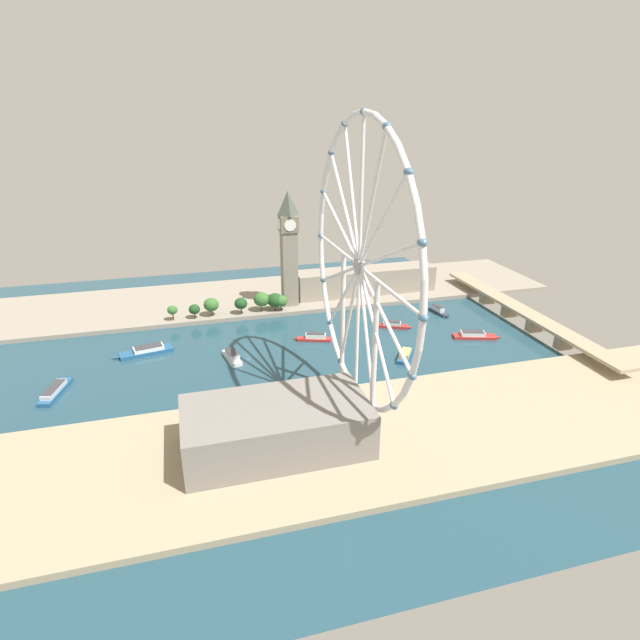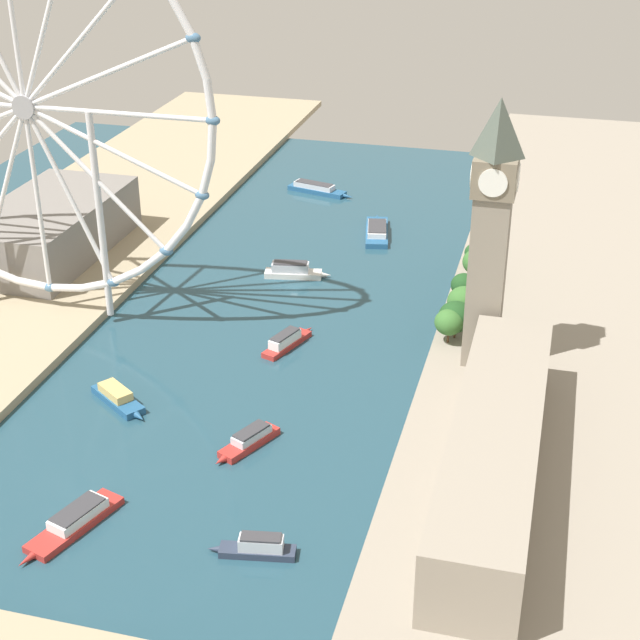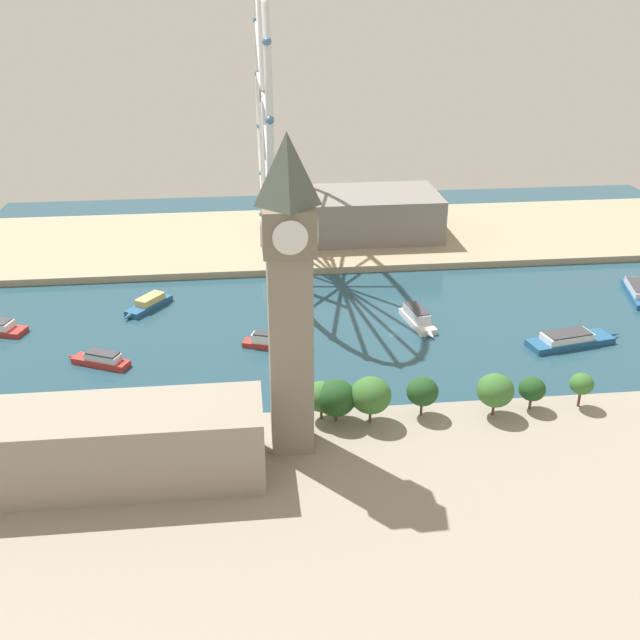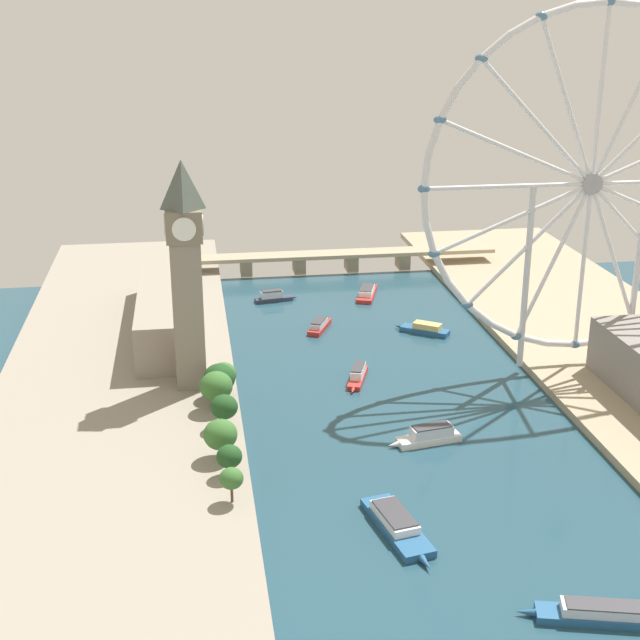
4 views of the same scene
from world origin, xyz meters
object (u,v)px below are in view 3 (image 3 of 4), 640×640
(ferris_wheel, at_px, (263,94))
(tour_boat_1, at_px, (273,342))
(clock_tower, at_px, (290,296))
(tour_boat_3, at_px, (570,339))
(tour_boat_4, at_px, (418,318))
(tour_boat_6, at_px, (100,360))
(tour_boat_0, at_px, (149,304))
(parliament_block, at_px, (35,450))
(tour_boat_2, at_px, (637,292))
(riverside_hall, at_px, (356,214))

(ferris_wheel, bearing_deg, tour_boat_1, 178.72)
(tour_boat_1, bearing_deg, clock_tower, -68.80)
(tour_boat_3, height_order, tour_boat_4, tour_boat_4)
(tour_boat_1, xyz_separation_m, tour_boat_3, (-8.81, -105.16, -0.24))
(tour_boat_3, bearing_deg, ferris_wheel, 125.64)
(tour_boat_3, bearing_deg, tour_boat_6, 167.74)
(tour_boat_1, xyz_separation_m, tour_boat_6, (-6.32, 58.55, -0.24))
(clock_tower, relative_size, tour_boat_0, 3.65)
(parliament_block, distance_m, tour_boat_1, 97.63)
(tour_boat_2, height_order, tour_boat_4, tour_boat_4)
(tour_boat_0, bearing_deg, tour_boat_2, 122.24)
(tour_boat_0, relative_size, tour_boat_4, 0.90)
(riverside_hall, height_order, tour_boat_1, riverside_hall)
(clock_tower, height_order, parliament_block, clock_tower)
(parliament_block, height_order, tour_boat_1, parliament_block)
(tour_boat_4, bearing_deg, tour_boat_3, 55.55)
(ferris_wheel, distance_m, tour_boat_0, 99.83)
(tour_boat_1, relative_size, tour_boat_6, 1.11)
(tour_boat_2, relative_size, tour_boat_4, 1.29)
(tour_boat_0, height_order, tour_boat_4, tour_boat_4)
(clock_tower, distance_m, tour_boat_0, 122.68)
(tour_boat_2, bearing_deg, ferris_wheel, -96.99)
(clock_tower, bearing_deg, tour_boat_1, 1.84)
(tour_boat_2, xyz_separation_m, tour_boat_4, (-15.76, 95.01, 0.49))
(tour_boat_0, bearing_deg, tour_boat_4, 111.07)
(parliament_block, xyz_separation_m, tour_boat_3, (65.39, -167.69, -11.02))
(parliament_block, relative_size, tour_boat_4, 4.37)
(riverside_hall, distance_m, tour_boat_2, 132.35)
(tour_boat_0, distance_m, tour_boat_1, 61.20)
(parliament_block, xyz_separation_m, tour_boat_6, (67.88, -3.98, -11.03))
(tour_boat_4, distance_m, tour_boat_6, 115.31)
(parliament_block, height_order, tour_boat_2, parliament_block)
(tour_boat_2, distance_m, tour_boat_3, 59.00)
(clock_tower, bearing_deg, tour_boat_0, 25.51)
(tour_boat_6, bearing_deg, tour_boat_4, -145.05)
(ferris_wheel, height_order, tour_boat_2, ferris_wheel)
(ferris_wheel, relative_size, tour_boat_1, 5.44)
(parliament_block, height_order, tour_boat_3, parliament_block)
(clock_tower, relative_size, tour_boat_1, 3.35)
(tour_boat_2, relative_size, tour_boat_3, 0.90)
(ferris_wheel, relative_size, tour_boat_2, 4.12)
(tour_boat_1, distance_m, tour_boat_6, 58.89)
(ferris_wheel, bearing_deg, tour_boat_0, 134.52)
(riverside_hall, distance_m, tour_boat_1, 120.82)
(riverside_hall, bearing_deg, tour_boat_1, 157.34)
(tour_boat_2, xyz_separation_m, tour_boat_6, (-35.84, 208.56, -0.04))
(parliament_block, xyz_separation_m, tour_boat_1, (74.20, -62.53, -10.78))
(clock_tower, xyz_separation_m, tour_boat_0, (102.95, 49.13, -45.14))
(ferris_wheel, xyz_separation_m, tour_boat_4, (-73.56, -53.04, -71.82))
(tour_boat_1, xyz_separation_m, tour_boat_4, (13.76, -54.99, 0.28))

